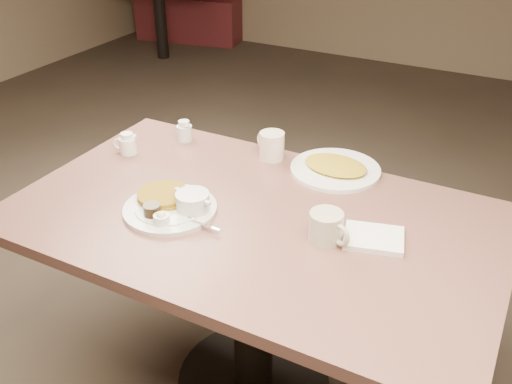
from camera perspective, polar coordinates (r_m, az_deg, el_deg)
The scene contains 9 objects.
diner_table at distance 1.86m, azimuth -0.29°, elevation -6.66°, with size 1.50×0.90×0.75m.
main_plate at distance 1.79m, azimuth -8.26°, elevation -1.22°, with size 0.37×0.34×0.07m.
coffee_mug_near at distance 1.63m, azimuth 7.08°, elevation -3.46°, with size 0.15×0.13×0.09m.
napkin at distance 1.68m, azimuth 11.66°, elevation -4.53°, with size 0.20×0.17×0.02m.
coffee_mug_far at distance 2.07m, azimuth 1.53°, elevation 4.67°, with size 0.14×0.12×0.10m.
creamer_left at distance 2.17m, azimuth -12.70°, elevation 4.68°, with size 0.09×0.06×0.08m.
creamer_right at distance 2.23m, azimuth -7.16°, elevation 6.02°, with size 0.08×0.07×0.08m.
hash_plate at distance 2.01m, azimuth 7.92°, elevation 2.37°, with size 0.35×0.35×0.04m.
booth_back_left at distance 6.28m, azimuth -6.77°, elevation 18.47°, with size 1.29×1.45×1.12m.
Camera 1 is at (0.70, -1.30, 1.70)m, focal length 40.12 mm.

